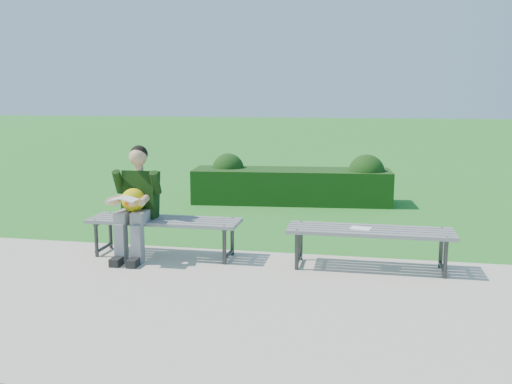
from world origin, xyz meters
TOP-DOWN VIEW (x-y plane):
  - ground at (0.00, 0.00)m, footprint 80.00×80.00m
  - walkway at (0.00, -1.75)m, footprint 30.00×3.50m
  - hedge at (0.27, 3.35)m, footprint 3.55×1.18m
  - bench_left at (-0.79, -0.40)m, footprint 1.80×0.50m
  - bench_right at (1.59, -0.44)m, footprint 1.80×0.50m
  - seated_boy at (-1.09, -0.50)m, footprint 0.56×0.76m
  - paper_sheet at (1.49, -0.44)m, footprint 0.25×0.21m

SIDE VIEW (x-z plane):
  - ground at x=0.00m, z-range 0.00..0.00m
  - walkway at x=0.00m, z-range 0.00..0.02m
  - hedge at x=0.27m, z-range -0.09..0.80m
  - bench_left at x=-0.79m, z-range 0.19..0.64m
  - bench_right at x=1.59m, z-range 0.19..0.64m
  - paper_sheet at x=1.49m, z-range 0.47..0.48m
  - seated_boy at x=-1.09m, z-range 0.06..1.37m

